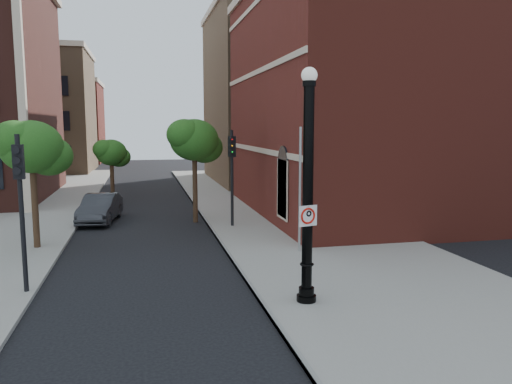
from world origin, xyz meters
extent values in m
plane|color=black|center=(0.00, 0.00, 0.00)|extent=(120.00, 120.00, 0.00)
cube|color=gray|center=(6.00, 10.00, 0.06)|extent=(8.00, 60.00, 0.12)
cube|color=gray|center=(2.05, 10.00, 0.07)|extent=(0.10, 60.00, 0.14)
cube|color=maroon|center=(16.00, 14.00, 6.00)|extent=(22.00, 16.00, 12.00)
cube|color=black|center=(4.96, 9.00, 2.00)|extent=(0.08, 1.40, 2.40)
cube|color=beige|center=(4.97, 14.00, 3.50)|extent=(0.06, 16.00, 0.25)
cube|color=beige|center=(4.97, 14.00, 7.50)|extent=(0.06, 16.00, 0.25)
cube|color=beige|center=(4.97, 14.00, 11.00)|extent=(0.06, 16.00, 0.25)
cube|color=beige|center=(-7.00, 17.00, 7.00)|extent=(0.40, 0.40, 14.00)
cube|color=#846548|center=(-12.00, 44.00, 6.00)|extent=(12.00, 12.00, 12.00)
cube|color=maroon|center=(-12.00, 58.00, 5.00)|extent=(12.00, 12.00, 10.00)
cube|color=#846548|center=(16.00, 30.00, 7.00)|extent=(22.00, 14.00, 14.00)
cylinder|color=black|center=(3.19, 0.51, 0.14)|extent=(0.53, 0.53, 0.28)
cylinder|color=black|center=(3.19, 0.51, 0.38)|extent=(0.41, 0.41, 0.23)
cylinder|color=black|center=(3.19, 0.51, 3.00)|extent=(0.28, 0.28, 5.44)
torus|color=black|center=(3.19, 0.51, 1.13)|extent=(0.38, 0.38, 0.06)
cylinder|color=black|center=(3.19, 0.51, 5.80)|extent=(0.34, 0.34, 0.14)
sphere|color=silver|center=(3.19, 0.51, 6.00)|extent=(0.41, 0.41, 0.41)
cube|color=white|center=(3.15, 0.35, 2.45)|extent=(0.53, 0.15, 0.54)
cube|color=black|center=(3.15, 0.35, 2.70)|extent=(0.53, 0.14, 0.05)
cube|color=black|center=(3.15, 0.35, 2.20)|extent=(0.53, 0.14, 0.05)
cube|color=black|center=(2.91, 0.29, 2.45)|extent=(0.05, 0.02, 0.54)
cube|color=black|center=(3.39, 0.41, 2.45)|extent=(0.05, 0.02, 0.54)
torus|color=red|center=(3.15, 0.35, 2.45)|extent=(0.43, 0.16, 0.43)
cube|color=red|center=(3.15, 0.35, 2.45)|extent=(0.30, 0.08, 0.31)
cube|color=black|center=(3.11, 0.34, 2.45)|extent=(0.05, 0.02, 0.25)
torus|color=black|center=(3.18, 0.36, 2.51)|extent=(0.17, 0.09, 0.17)
cylinder|color=black|center=(3.15, 0.35, 2.69)|extent=(0.03, 0.03, 0.03)
imported|color=#2B2C30|center=(-3.05, 13.84, 0.69)|extent=(2.06, 4.38, 1.39)
cylinder|color=black|center=(-4.24, 3.03, 2.26)|extent=(0.13, 0.13, 4.52)
cube|color=black|center=(-4.24, 3.03, 3.77)|extent=(0.31, 0.29, 0.94)
sphere|color=#E50505|center=(-4.26, 2.88, 4.10)|extent=(0.17, 0.17, 0.17)
sphere|color=#FF8C00|center=(-4.26, 2.88, 3.82)|extent=(0.17, 0.17, 0.17)
sphere|color=#00E519|center=(-4.26, 2.88, 3.53)|extent=(0.17, 0.17, 0.17)
cylinder|color=black|center=(3.07, 10.93, 2.28)|extent=(0.13, 0.13, 4.56)
cube|color=black|center=(3.07, 10.93, 3.80)|extent=(0.35, 0.34, 0.95)
sphere|color=#E50505|center=(3.03, 10.78, 4.13)|extent=(0.17, 0.17, 0.17)
sphere|color=#FF8C00|center=(3.03, 10.78, 3.85)|extent=(0.17, 0.17, 0.17)
sphere|color=#00E519|center=(3.03, 10.78, 3.56)|extent=(0.17, 0.17, 0.17)
cylinder|color=#999999|center=(4.65, 5.64, 2.36)|extent=(0.09, 0.09, 4.71)
cylinder|color=#342414|center=(-4.98, 8.48, 1.85)|extent=(0.24, 0.24, 3.70)
ellipsoid|color=#1A4713|center=(-4.98, 8.48, 3.96)|extent=(2.32, 2.32, 1.98)
ellipsoid|color=#1A4713|center=(-4.45, 8.90, 3.59)|extent=(1.80, 1.80, 1.53)
ellipsoid|color=#1A4713|center=(-5.46, 8.16, 4.23)|extent=(1.69, 1.69, 1.44)
cylinder|color=#342414|center=(-2.75, 19.54, 1.47)|extent=(0.24, 0.24, 2.94)
ellipsoid|color=#1A4713|center=(-2.75, 19.54, 3.15)|extent=(1.85, 1.85, 1.57)
ellipsoid|color=#1A4713|center=(-2.33, 19.87, 2.86)|extent=(1.43, 1.43, 1.21)
ellipsoid|color=#1A4713|center=(-3.13, 19.28, 3.36)|extent=(1.34, 1.34, 1.14)
cylinder|color=#342414|center=(1.55, 12.75, 1.90)|extent=(0.24, 0.24, 3.79)
ellipsoid|color=#1A4713|center=(1.55, 12.75, 4.06)|extent=(2.38, 2.38, 2.03)
ellipsoid|color=#1A4713|center=(2.09, 13.18, 3.68)|extent=(1.84, 1.84, 1.57)
ellipsoid|color=#1A4713|center=(1.06, 12.42, 4.33)|extent=(1.73, 1.73, 1.47)
camera|label=1|loc=(-0.96, -11.63, 4.75)|focal=35.00mm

